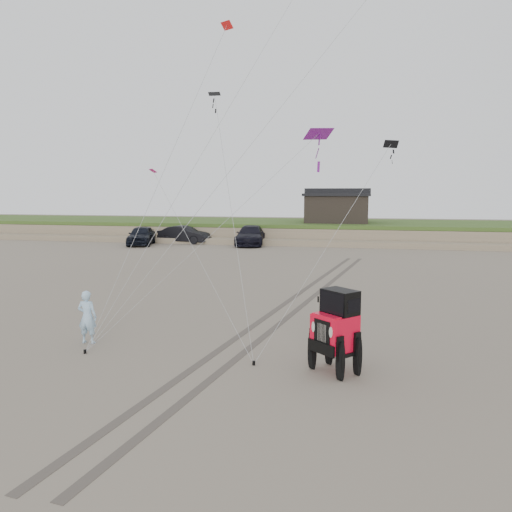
% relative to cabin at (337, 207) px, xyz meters
% --- Properties ---
extents(ground, '(160.00, 160.00, 0.00)m').
position_rel_cabin_xyz_m(ground, '(-2.00, -37.00, -3.24)').
color(ground, '#6B6054').
rests_on(ground, ground).
extents(dune_ridge, '(160.00, 14.25, 1.73)m').
position_rel_cabin_xyz_m(dune_ridge, '(-2.00, 0.50, -2.42)').
color(dune_ridge, '#7A6B54').
rests_on(dune_ridge, ground).
extents(cabin, '(6.40, 5.40, 3.35)m').
position_rel_cabin_xyz_m(cabin, '(0.00, 0.00, 0.00)').
color(cabin, black).
rests_on(cabin, dune_ridge).
extents(truck_a, '(3.21, 5.36, 1.71)m').
position_rel_cabin_xyz_m(truck_a, '(-16.80, -8.84, -2.38)').
color(truck_a, black).
rests_on(truck_a, ground).
extents(truck_b, '(5.02, 2.31, 1.59)m').
position_rel_cabin_xyz_m(truck_b, '(-13.64, -6.49, -2.44)').
color(truck_b, black).
rests_on(truck_b, ground).
extents(truck_c, '(3.14, 6.16, 1.71)m').
position_rel_cabin_xyz_m(truck_c, '(-7.24, -6.79, -2.38)').
color(truck_c, black).
rests_on(truck_c, ground).
extents(jeep, '(4.64, 4.88, 1.76)m').
position_rel_cabin_xyz_m(jeep, '(2.09, -37.28, -2.36)').
color(jeep, red).
rests_on(jeep, ground).
extents(man, '(0.64, 0.44, 1.68)m').
position_rel_cabin_xyz_m(man, '(-5.63, -36.35, -2.40)').
color(man, '#88B1D2').
rests_on(man, ground).
extents(kite_flock, '(10.47, 6.40, 8.50)m').
position_rel_cabin_xyz_m(kite_flock, '(0.20, -28.66, 5.70)').
color(kite_flock, '#CF1975').
rests_on(kite_flock, ground).
extents(stake_main, '(0.08, 0.08, 0.12)m').
position_rel_cabin_xyz_m(stake_main, '(-5.17, -37.32, -3.18)').
color(stake_main, black).
rests_on(stake_main, ground).
extents(stake_aux, '(0.08, 0.08, 0.12)m').
position_rel_cabin_xyz_m(stake_aux, '(-0.10, -37.21, -3.18)').
color(stake_aux, black).
rests_on(stake_aux, ground).
extents(tire_tracks, '(5.22, 29.74, 0.01)m').
position_rel_cabin_xyz_m(tire_tracks, '(0.00, -29.00, -3.23)').
color(tire_tracks, '#4C443D').
rests_on(tire_tracks, ground).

